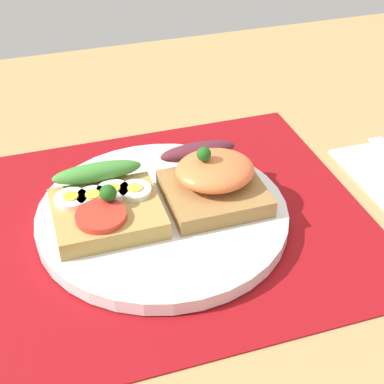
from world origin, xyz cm
name	(u,v)px	position (x,y,z in cm)	size (l,w,h in cm)	color
ground_plane	(163,236)	(0.00, 0.00, -1.60)	(120.00, 90.00, 3.20)	tan
placemat	(163,222)	(0.00, 0.00, 0.15)	(39.81, 33.76, 0.30)	maroon
plate	(163,216)	(0.00, 0.00, 0.98)	(24.24, 24.24, 1.36)	white
sandwich_egg_tomato	(106,206)	(-5.31, 0.47, 3.05)	(9.92, 10.13, 3.99)	#B28E48
sandwich_salmon	(212,178)	(5.40, 1.00, 3.67)	(9.41, 10.18, 5.67)	#9D743F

